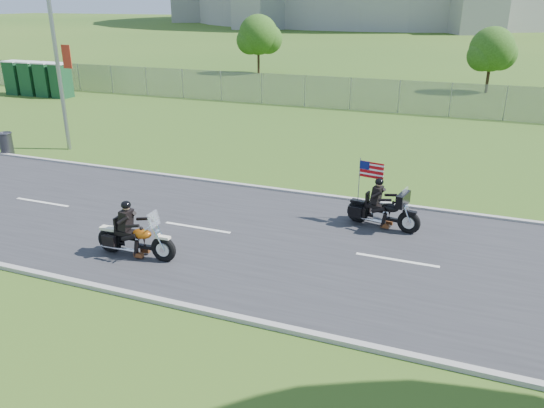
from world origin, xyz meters
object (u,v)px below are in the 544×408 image
at_px(porta_toilet_c, 30,79).
at_px(motorcycle_lead, 135,240).
at_px(streetlight, 56,21).
at_px(motorcycle_follow, 383,212).
at_px(trash_can, 6,144).
at_px(porta_toilet_a, 61,81).
at_px(porta_toilet_d, 15,78).
at_px(porta_toilet_b, 45,80).

distance_m(porta_toilet_c, motorcycle_lead, 29.36).
distance_m(streetlight, motorcycle_follow, 16.56).
bearing_deg(trash_can, motorcycle_follow, -7.32).
bearing_deg(porta_toilet_a, trash_can, -57.74).
bearing_deg(motorcycle_lead, porta_toilet_c, 137.35).
bearing_deg(streetlight, trash_can, -136.21).
bearing_deg(porta_toilet_c, porta_toilet_d, 180.00).
distance_m(streetlight, trash_can, 5.86).
relative_size(porta_toilet_a, trash_can, 2.38).
xyz_separation_m(porta_toilet_c, motorcycle_lead, (22.15, -19.26, -0.64)).
bearing_deg(motorcycle_lead, motorcycle_follow, 34.91).
relative_size(motorcycle_follow, trash_can, 2.40).
distance_m(porta_toilet_b, motorcycle_follow, 30.52).
xyz_separation_m(motorcycle_lead, motorcycle_follow, (5.87, 4.35, 0.03)).
distance_m(porta_toilet_a, porta_toilet_d, 4.20).
height_order(porta_toilet_d, motorcycle_lead, porta_toilet_d).
height_order(streetlight, porta_toilet_b, streetlight).
relative_size(porta_toilet_d, trash_can, 2.38).
relative_size(streetlight, porta_toilet_b, 4.35).
relative_size(porta_toilet_b, trash_can, 2.38).
height_order(streetlight, trash_can, streetlight).
relative_size(porta_toilet_a, porta_toilet_b, 1.00).
bearing_deg(trash_can, porta_toilet_d, 133.89).
xyz_separation_m(streetlight, trash_can, (-2.00, -1.92, -5.16)).
xyz_separation_m(motorcycle_lead, trash_can, (-11.33, 6.56, -0.03)).
bearing_deg(porta_toilet_d, porta_toilet_a, 0.00).
height_order(porta_toilet_b, motorcycle_follow, porta_toilet_b).
bearing_deg(streetlight, porta_toilet_c, 139.94).
bearing_deg(streetlight, porta_toilet_a, 132.91).
bearing_deg(porta_toilet_a, motorcycle_lead, -44.87).
relative_size(porta_toilet_c, motorcycle_follow, 0.99).
height_order(porta_toilet_c, motorcycle_lead, porta_toilet_c).
height_order(streetlight, porta_toilet_a, streetlight).
distance_m(porta_toilet_c, trash_can, 16.69).
xyz_separation_m(streetlight, porta_toilet_c, (-12.82, 10.78, -4.49)).
bearing_deg(motorcycle_lead, porta_toilet_b, 135.49).
relative_size(streetlight, porta_toilet_c, 4.35).
relative_size(porta_toilet_c, trash_can, 2.38).
relative_size(streetlight, trash_can, 10.34).
xyz_separation_m(porta_toilet_c, motorcycle_follow, (28.02, -14.91, -0.61)).
xyz_separation_m(porta_toilet_d, motorcycle_lead, (23.55, -19.26, -0.64)).
relative_size(streetlight, porta_toilet_d, 4.35).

